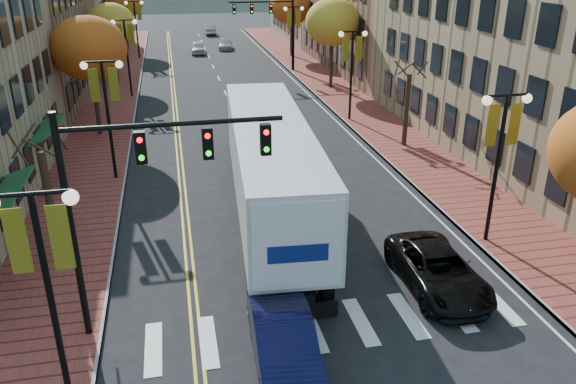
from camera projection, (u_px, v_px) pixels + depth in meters
ground at (353, 368)px, 15.76m from camera, size 200.00×200.00×0.00m
sidewalk_left at (111, 102)px, 43.26m from camera, size 4.00×85.00×0.15m
sidewalk_right at (336, 91)px, 46.66m from camera, size 4.00×85.00×0.15m
building_left_far at (54, 8)px, 65.54m from camera, size 12.00×26.00×9.50m
building_right_mid at (403, 16)px, 55.05m from camera, size 15.00×24.00×10.00m
tree_left_a at (51, 206)px, 20.37m from camera, size 0.28×0.28×4.20m
tree_left_b at (89, 48)px, 33.50m from camera, size 4.48×4.48×7.21m
tree_left_c at (111, 24)px, 48.04m from camera, size 4.16×4.16×6.69m
tree_left_d at (123, 1)px, 64.02m from camera, size 4.61×4.61×7.42m
tree_right_b at (407, 110)px, 32.76m from camera, size 0.28×0.28×4.20m
tree_right_c at (333, 22)px, 45.89m from camera, size 4.48×4.48×7.21m
tree_right_d at (291, 7)px, 60.34m from camera, size 4.35×4.35×7.00m
lamp_left_a at (44, 263)px, 12.65m from camera, size 1.96×0.36×6.05m
lamp_left_b at (106, 97)px, 27.04m from camera, size 1.96×0.36×6.05m
lamp_left_c at (126, 43)px, 43.23m from camera, size 1.96×0.36×6.05m
lamp_left_d at (135, 18)px, 59.42m from camera, size 1.96×0.36×6.05m
lamp_right_a at (501, 140)px, 20.87m from camera, size 1.96×0.36×6.05m
lamp_right_b at (352, 58)px, 37.06m from camera, size 1.96×0.36×6.05m
lamp_right_c at (294, 26)px, 53.25m from camera, size 1.96×0.36×6.05m
traffic_mast_near at (138, 182)px, 15.48m from camera, size 6.10×0.35×7.00m
traffic_mast_far at (273, 19)px, 52.62m from camera, size 6.10×0.34×7.00m
semi_truck at (267, 155)px, 24.34m from camera, size 4.14×18.16×4.50m
navy_sedan at (284, 344)px, 15.52m from camera, size 1.82×4.77×1.55m
black_suv at (438, 270)px, 19.25m from camera, size 2.38×5.05×1.40m
car_far_white at (198, 48)px, 64.16m from camera, size 1.64×3.92×1.33m
car_far_silver at (225, 44)px, 67.19m from camera, size 1.94×4.13×1.17m
car_far_oncoming at (209, 30)px, 78.91m from camera, size 1.65×4.24×1.38m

